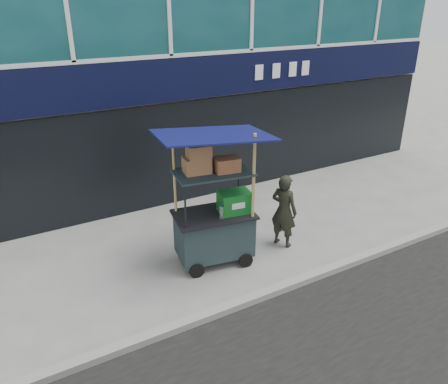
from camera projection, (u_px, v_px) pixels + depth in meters
ground at (271, 286)px, 7.49m from camera, size 80.00×80.00×0.00m
curb at (278, 289)px, 7.31m from camera, size 80.00×0.18×0.12m
vendor_cart at (215, 218)px, 7.86m from camera, size 2.07×1.62×2.55m
vendor_man at (284, 211)px, 8.46m from camera, size 0.54×0.64×1.49m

